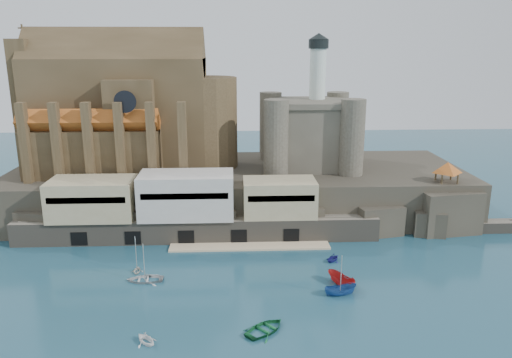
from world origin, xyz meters
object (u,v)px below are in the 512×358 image
at_px(church, 128,114).
at_px(boat_1, 146,343).
at_px(pavilion, 447,169).
at_px(castle_keep, 309,130).
at_px(boat_2, 340,295).

distance_m(church, boat_1, 60.17).
height_order(pavilion, boat_1, pavilion).
relative_size(pavilion, boat_1, 1.85).
distance_m(castle_keep, boat_1, 63.55).
height_order(pavilion, boat_2, pavilion).
distance_m(church, boat_2, 62.35).
distance_m(pavilion, boat_2, 40.30).
xyz_separation_m(castle_keep, boat_2, (-0.93, -42.29, -18.31)).
height_order(church, pavilion, church).
bearing_deg(church, pavilion, -13.48).
relative_size(pavilion, boat_2, 1.26).
height_order(castle_keep, pavilion, castle_keep).
xyz_separation_m(church, castle_keep, (40.21, -0.78, -3.81)).
distance_m(pavilion, boat_1, 67.86).
xyz_separation_m(castle_keep, boat_1, (-28.27, -53.89, -18.31)).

